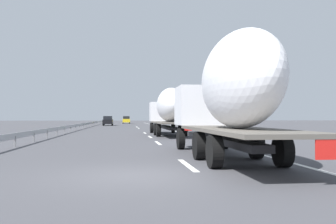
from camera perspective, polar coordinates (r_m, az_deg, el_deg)
The scene contains 21 objects.
ground_plane at distance 50.18m, azimuth -6.41°, elevation -2.61°, with size 260.00×260.00×0.00m, color #424247.
lane_stripe_0 at distance 12.43m, azimuth 2.99°, elevation -8.10°, with size 3.20×0.20×0.01m, color white.
lane_stripe_1 at distance 22.95m, azimuth -1.51°, elevation -4.75°, with size 3.20×0.20×0.01m, color white.
lane_stripe_2 at distance 30.15m, azimuth -2.77°, elevation -3.81°, with size 3.20×0.20×0.01m, color white.
lane_stripe_3 at distance 37.66m, azimuth -3.56°, elevation -3.21°, with size 3.20×0.20×0.01m, color white.
lane_stripe_4 at distance 53.80m, azimuth -4.51°, elevation -2.49°, with size 3.20×0.20×0.01m, color white.
lane_stripe_5 at distance 59.73m, azimuth -4.73°, elevation -2.32°, with size 3.20×0.20×0.01m, color white.
lane_stripe_6 at distance 62.29m, azimuth -4.81°, elevation -2.26°, with size 3.20×0.20×0.01m, color white.
edge_line_right at distance 55.48m, azimuth -0.74°, elevation -2.44°, with size 110.00×0.20×0.01m, color white.
truck_lead at distance 32.73m, azimuth 0.09°, elevation 0.55°, with size 14.01×2.55×4.05m.
truck_trailing at distance 14.11m, azimuth 9.26°, elevation 2.98°, with size 12.70×2.55×4.49m.
car_yellow_coupe at distance 94.38m, azimuth -6.40°, elevation -1.20°, with size 4.19×1.86×1.86m.
car_black_suv at distance 71.95m, azimuth -9.17°, elevation -1.33°, with size 4.79×1.85×1.81m.
road_sign at distance 56.12m, azimuth 0.42°, elevation -0.33°, with size 0.10×0.90×2.96m.
tree_0 at distance 78.75m, azimuth 2.00°, elevation 0.86°, with size 3.39×3.39×6.32m.
tree_1 at distance 84.18m, azimuth 0.81°, elevation 1.08°, with size 3.90×3.90×6.96m.
tree_2 at distance 60.64m, azimuth 4.20°, elevation 1.30°, with size 3.36×3.36×6.14m.
tree_3 at distance 57.19m, azimuth 4.03°, elevation 1.49°, with size 3.77×3.77×6.22m.
tree_4 at distance 77.92m, azimuth 2.27°, elevation 1.14°, with size 2.41×2.41×7.14m.
tree_5 at distance 63.99m, azimuth 3.91°, elevation 1.80°, with size 3.89×3.89×7.30m.
guardrail_median at distance 53.47m, azimuth -12.87°, elevation -1.87°, with size 94.00×0.10×0.76m.
Camera 1 is at (-10.15, 0.28, 1.58)m, focal length 39.87 mm.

